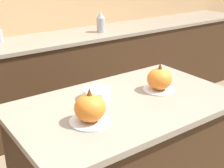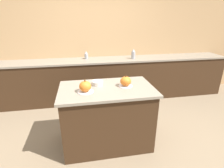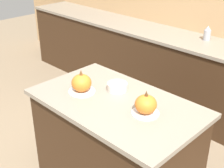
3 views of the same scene
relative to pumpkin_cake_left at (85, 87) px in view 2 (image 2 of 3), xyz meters
name	(u,v)px [view 2 (image 2 of 3)]	position (x,y,z in m)	size (l,w,h in m)	color
ground_plane	(107,141)	(0.29, 0.08, -0.97)	(12.00, 12.00, 0.00)	#847056
wall_back	(94,43)	(0.29, 1.95, 0.28)	(8.00, 0.06, 2.50)	tan
kitchen_island	(107,116)	(0.29, 0.08, -0.52)	(1.29, 0.77, 0.90)	#382314
back_counter	(97,80)	(0.29, 1.62, -0.50)	(6.00, 0.60, 0.93)	#382314
pumpkin_cake_left	(85,87)	(0.00, 0.00, 0.00)	(0.21, 0.21, 0.19)	silver
pumpkin_cake_right	(126,82)	(0.56, 0.10, 0.00)	(0.19, 0.19, 0.18)	silver
bottle_tall	(133,54)	(1.11, 1.56, 0.07)	(0.09, 0.09, 0.22)	#99999E
bottle_short	(86,55)	(0.09, 1.74, 0.04)	(0.08, 0.08, 0.16)	#99999E
mixing_bowl	(98,83)	(0.18, 0.21, -0.04)	(0.16, 0.16, 0.06)	beige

